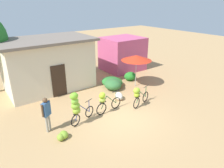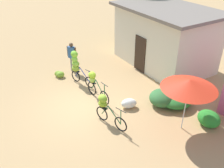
{
  "view_description": "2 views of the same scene",
  "coord_description": "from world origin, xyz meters",
  "views": [
    {
      "loc": [
        -5.69,
        -7.03,
        5.55
      ],
      "look_at": [
        0.52,
        1.48,
        1.22
      ],
      "focal_mm": 32.55,
      "sensor_mm": 36.0,
      "label": 1
    },
    {
      "loc": [
        8.35,
        -3.65,
        6.48
      ],
      "look_at": [
        0.45,
        1.22,
        1.0
      ],
      "focal_mm": 39.39,
      "sensor_mm": 36.0,
      "label": 2
    }
  ],
  "objects": [
    {
      "name": "market_umbrella",
      "position": [
        3.39,
        2.65,
        2.03
      ],
      "size": [
        2.05,
        2.05,
        2.2
      ],
      "color": "beige",
      "rests_on": "ground"
    },
    {
      "name": "banana_pile_on_ground",
      "position": [
        -3.15,
        0.08,
        0.16
      ],
      "size": [
        0.61,
        0.55,
        0.33
      ],
      "color": "olive",
      "rests_on": "ground"
    },
    {
      "name": "hedge_bush_mid",
      "position": [
        3.81,
        3.69,
        0.32
      ],
      "size": [
        0.93,
        0.79,
        0.64
      ],
      "primitive_type": "ellipsoid",
      "color": "#278129",
      "rests_on": "ground"
    },
    {
      "name": "produce_sack",
      "position": [
        1.16,
        1.66,
        0.22
      ],
      "size": [
        0.65,
        0.81,
        0.44
      ],
      "primitive_type": "ellipsoid",
      "rotation": [
        0.0,
        0.0,
        1.22
      ],
      "color": "silver",
      "rests_on": "ground"
    },
    {
      "name": "person_vendor",
      "position": [
        -3.42,
        1.01,
        1.03
      ],
      "size": [
        0.5,
        0.39,
        1.68
      ],
      "color": "gray",
      "rests_on": "ground"
    },
    {
      "name": "bicycle_leftmost",
      "position": [
        -2.1,
        0.69,
        1.0
      ],
      "size": [
        1.53,
        0.72,
        1.73
      ],
      "color": "black",
      "rests_on": "ground"
    },
    {
      "name": "hedge_bush_front_left",
      "position": [
        1.75,
        3.07,
        0.36
      ],
      "size": [
        1.14,
        1.2,
        0.72
      ],
      "primitive_type": "ellipsoid",
      "color": "#326834",
      "rests_on": "ground"
    },
    {
      "name": "hedge_bush_front_right",
      "position": [
        2.08,
        3.62,
        0.3
      ],
      "size": [
        1.38,
        1.58,
        0.6
      ],
      "primitive_type": "ellipsoid",
      "color": "#2B732D",
      "rests_on": "ground"
    },
    {
      "name": "ground_plane",
      "position": [
        0.0,
        0.0,
        0.0
      ],
      "size": [
        60.0,
        60.0,
        0.0
      ],
      "primitive_type": "plane",
      "color": "tan"
    },
    {
      "name": "bicycle_center_loaded",
      "position": [
        1.47,
        0.3,
        0.73
      ],
      "size": [
        1.58,
        0.58,
        1.22
      ],
      "color": "black",
      "rests_on": "ground"
    },
    {
      "name": "building_low",
      "position": [
        -1.5,
        5.96,
        1.69
      ],
      "size": [
        5.86,
        3.9,
        3.34
      ],
      "color": "beige",
      "rests_on": "ground"
    },
    {
      "name": "bicycle_near_pile",
      "position": [
        -0.41,
        0.81,
        0.72
      ],
      "size": [
        1.69,
        0.42,
        1.25
      ],
      "color": "black",
      "rests_on": "ground"
    }
  ]
}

